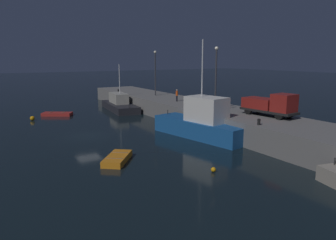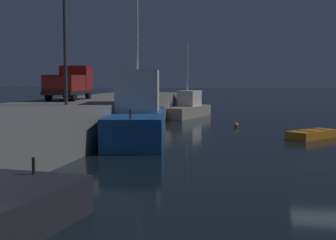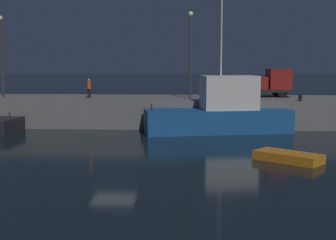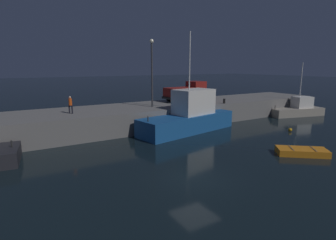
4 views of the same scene
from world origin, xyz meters
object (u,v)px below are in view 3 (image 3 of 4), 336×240
at_px(fishing_boat_blue, 221,112).
at_px(dockworker, 89,87).
at_px(rowboat_white_mid, 288,157).
at_px(utility_truck, 261,83).
at_px(lamp_post_west, 2,49).
at_px(lamp_post_east, 190,48).
at_px(bollard_west, 300,98).

xyz_separation_m(fishing_boat_blue, dockworker, (-11.19, 3.94, 1.71)).
xyz_separation_m(rowboat_white_mid, utility_truck, (0.70, 16.97, 3.30)).
bearing_deg(lamp_post_west, dockworker, -6.33).
bearing_deg(utility_truck, lamp_post_east, -159.71).
distance_m(dockworker, bollard_west, 17.77).
relative_size(lamp_post_east, bollard_west, 12.73).
xyz_separation_m(rowboat_white_mid, dockworker, (-14.33, 14.85, 3.02)).
distance_m(rowboat_white_mid, utility_truck, 17.30).
bearing_deg(rowboat_white_mid, lamp_post_west, 144.75).
relative_size(fishing_boat_blue, lamp_post_west, 1.64).
bearing_deg(lamp_post_west, bollard_west, -6.92).
xyz_separation_m(rowboat_white_mid, lamp_post_east, (-5.58, 14.65, 6.39)).
xyz_separation_m(lamp_post_west, utility_truck, (22.97, 1.23, -2.99)).
relative_size(lamp_post_west, utility_truck, 1.14).
xyz_separation_m(fishing_boat_blue, rowboat_white_mid, (3.14, -10.91, -1.32)).
xyz_separation_m(dockworker, bollard_west, (17.62, -2.22, -0.67)).
height_order(lamp_post_east, dockworker, lamp_post_east).
bearing_deg(utility_truck, rowboat_white_mid, -92.36).
distance_m(utility_truck, bollard_west, 5.14).
relative_size(rowboat_white_mid, lamp_post_west, 0.55).
relative_size(utility_truck, dockworker, 3.73).
bearing_deg(lamp_post_west, fishing_boat_blue, -14.16).
distance_m(fishing_boat_blue, utility_truck, 7.44).
xyz_separation_m(rowboat_white_mid, bollard_west, (3.29, 12.63, 2.35)).
height_order(fishing_boat_blue, lamp_post_east, fishing_boat_blue).
relative_size(rowboat_white_mid, bollard_west, 6.75).
bearing_deg(bollard_west, dockworker, 172.82).
distance_m(lamp_post_east, dockworker, 9.38).
height_order(fishing_boat_blue, bollard_west, fishing_boat_blue).
distance_m(fishing_boat_blue, rowboat_white_mid, 11.43).
distance_m(lamp_post_west, dockworker, 8.62).
relative_size(lamp_post_east, dockworker, 4.37).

